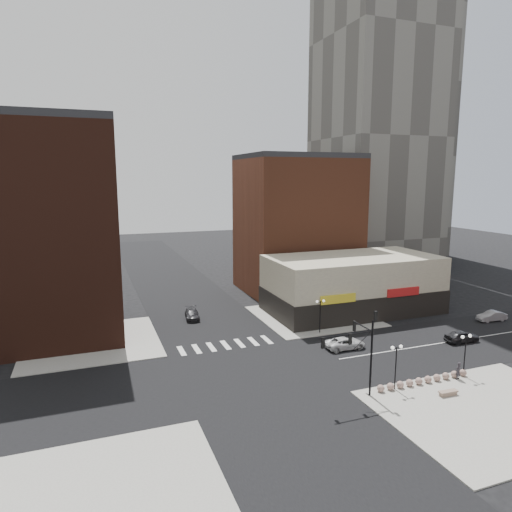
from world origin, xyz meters
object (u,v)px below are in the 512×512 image
street_lamp_se_a (396,356)px  street_lamp_se_b (466,345)px  traffic_signal (360,343)px  stone_bench (448,393)px  street_lamp_ne (320,308)px  pedestrian (458,371)px  white_suv (345,343)px  dark_sedan_east (462,336)px  silver_sedan (492,316)px  dark_sedan_north (192,314)px

street_lamp_se_a → street_lamp_se_b: bearing=0.0°
traffic_signal → stone_bench: traffic_signal is taller
street_lamp_ne → pedestrian: bearing=-70.2°
white_suv → stone_bench: white_suv is taller
street_lamp_ne → dark_sedan_east: street_lamp_ne is taller
street_lamp_se_a → stone_bench: bearing=-35.8°
pedestrian → stone_bench: pedestrian is taller
traffic_signal → white_suv: bearing=64.2°
street_lamp_se_a → street_lamp_se_b: same height
traffic_signal → white_suv: 12.25m
silver_sedan → stone_bench: (-21.35, -14.94, -0.32)m
dark_sedan_east → pedestrian: size_ratio=2.41×
white_suv → pedestrian: pedestrian is taller
street_lamp_se_b → silver_sedan: bearing=35.8°
white_suv → pedestrian: size_ratio=2.67×
street_lamp_se_a → silver_sedan: 28.00m
street_lamp_ne → white_suv: (0.23, -5.51, -2.65)m
street_lamp_se_b → white_suv: (-6.77, 10.49, -2.65)m
stone_bench → white_suv: bearing=103.1°
street_lamp_ne → street_lamp_se_b: bearing=-66.4°
street_lamp_se_b → street_lamp_ne: bearing=113.6°
dark_sedan_north → stone_bench: size_ratio=2.45×
street_lamp_se_a → street_lamp_ne: same height
dark_sedan_east → white_suv: bearing=79.7°
street_lamp_ne → dark_sedan_north: 17.84m
traffic_signal → dark_sedan_east: size_ratio=1.87×
dark_sedan_east → dark_sedan_north: bearing=56.2°
dark_sedan_north → pedestrian: pedestrian is taller
dark_sedan_east → dark_sedan_north: 34.04m
street_lamp_ne → stone_bench: street_lamp_ne is taller
street_lamp_se_a → silver_sedan: size_ratio=1.03×
street_lamp_se_b → white_suv: 12.76m
street_lamp_ne → stone_bench: size_ratio=2.29×
street_lamp_ne → stone_bench: bearing=-81.9°
white_suv → silver_sedan: silver_sedan is taller
silver_sedan → dark_sedan_north: 40.43m
traffic_signal → dark_sedan_north: (-8.73, 27.20, -4.32)m
silver_sedan → pedestrian: (-18.12, -12.71, 0.31)m
street_lamp_se_b → street_lamp_se_a: bearing=180.0°
street_lamp_se_b → silver_sedan: street_lamp_se_b is taller
street_lamp_ne → pedestrian: street_lamp_ne is taller
street_lamp_se_a → pedestrian: 7.29m
silver_sedan → dark_sedan_north: (-37.51, 15.07, -0.02)m
street_lamp_se_b → white_suv: street_lamp_se_b is taller
dark_sedan_north → dark_sedan_east: bearing=-28.3°
stone_bench → traffic_signal: bearing=161.9°
street_lamp_ne → silver_sedan: size_ratio=1.03×
dark_sedan_east → silver_sedan: dark_sedan_east is taller
street_lamp_se_b → silver_sedan: size_ratio=1.03×
street_lamp_se_a → street_lamp_se_b: size_ratio=1.00×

